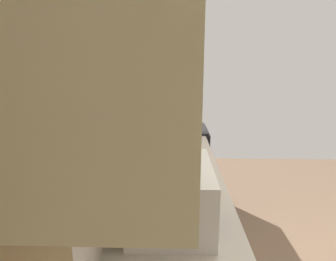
{
  "coord_description": "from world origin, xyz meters",
  "views": [
    {
      "loc": [
        -1.73,
        1.23,
        1.69
      ],
      "look_at": [
        -0.09,
        1.27,
        1.29
      ],
      "focal_mm": 30.39,
      "sensor_mm": 36.0,
      "label": 1
    }
  ],
  "objects_px": {
    "oven_range": "(178,166)",
    "bowl": "(191,169)",
    "microwave": "(172,193)",
    "kettle": "(188,146)"
  },
  "relations": [
    {
      "from": "oven_range",
      "to": "bowl",
      "type": "xyz_separation_m",
      "value": [
        -1.36,
        -0.08,
        0.49
      ]
    },
    {
      "from": "microwave",
      "to": "bowl",
      "type": "relative_size",
      "value": 3.6
    },
    {
      "from": "microwave",
      "to": "kettle",
      "type": "distance_m",
      "value": 1.09
    },
    {
      "from": "oven_range",
      "to": "microwave",
      "type": "bearing_deg",
      "value": 178.54
    },
    {
      "from": "bowl",
      "to": "kettle",
      "type": "xyz_separation_m",
      "value": [
        0.48,
        0.0,
        0.02
      ]
    },
    {
      "from": "oven_range",
      "to": "bowl",
      "type": "relative_size",
      "value": 7.54
    },
    {
      "from": "oven_range",
      "to": "microwave",
      "type": "distance_m",
      "value": 2.04
    },
    {
      "from": "kettle",
      "to": "microwave",
      "type": "bearing_deg",
      "value": 173.25
    },
    {
      "from": "microwave",
      "to": "kettle",
      "type": "relative_size",
      "value": 3.1
    },
    {
      "from": "oven_range",
      "to": "kettle",
      "type": "xyz_separation_m",
      "value": [
        -0.88,
        -0.08,
        0.51
      ]
    }
  ]
}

